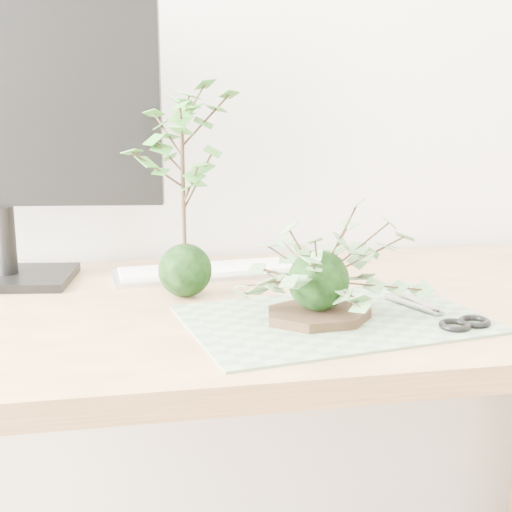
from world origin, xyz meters
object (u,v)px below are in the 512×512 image
ivy_kokedama (319,252)px  maple_kokedama (182,139)px  keyboard (215,271)px  desk (256,349)px

ivy_kokedama → maple_kokedama: (-0.19, 0.18, 0.16)m
ivy_kokedama → keyboard: ivy_kokedama is taller
maple_kokedama → keyboard: maple_kokedama is taller
desk → keyboard: size_ratio=3.95×
ivy_kokedama → maple_kokedama: bearing=136.4°
desk → maple_kokedama: (-0.12, 0.05, 0.36)m
maple_kokedama → keyboard: bearing=63.3°
desk → ivy_kokedama: 0.25m
maple_kokedama → desk: bearing=-24.0°
desk → maple_kokedama: maple_kokedama is taller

